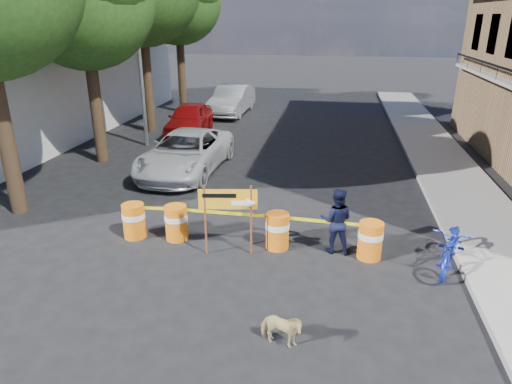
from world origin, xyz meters
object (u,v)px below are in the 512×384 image
at_px(barrel_far_left, 134,220).
at_px(sedan_silver, 232,100).
at_px(dog, 281,329).
at_px(sedan_red, 189,119).
at_px(pedestrian, 336,221).
at_px(barrel_far_right, 370,240).
at_px(barrel_mid_right, 277,230).
at_px(suv_white, 186,153).
at_px(barrel_mid_left, 176,222).
at_px(bicycle, 456,225).
at_px(detour_sign, 235,205).

relative_size(barrel_far_left, sedan_silver, 0.18).
distance_m(barrel_far_left, dog, 5.45).
height_order(dog, sedan_silver, sedan_silver).
height_order(dog, sedan_red, sedan_red).
bearing_deg(pedestrian, barrel_far_right, 168.95).
height_order(barrel_far_left, sedan_silver, sedan_silver).
distance_m(barrel_mid_right, barrel_far_right, 2.19).
relative_size(pedestrian, suv_white, 0.31).
bearing_deg(sedan_red, suv_white, -77.83).
bearing_deg(barrel_mid_right, dog, -81.70).
height_order(barrel_far_right, sedan_silver, sedan_silver).
distance_m(pedestrian, dog, 3.73).
height_order(barrel_far_right, sedan_red, sedan_red).
relative_size(dog, sedan_red, 0.18).
bearing_deg(barrel_far_right, suv_white, 139.13).
bearing_deg(dog, barrel_mid_left, 51.87).
bearing_deg(bicycle, dog, -116.32).
bearing_deg(detour_sign, barrel_mid_left, 153.02).
bearing_deg(detour_sign, barrel_far_left, 161.51).
bearing_deg(barrel_far_right, detour_sign, -173.40).
bearing_deg(detour_sign, bicycle, -7.01).
height_order(barrel_far_left, dog, barrel_far_left).
distance_m(barrel_mid_right, pedestrian, 1.43).
xyz_separation_m(pedestrian, bicycle, (2.55, -0.35, 0.26)).
xyz_separation_m(sedan_red, sedan_silver, (0.96, 5.01, 0.08)).
distance_m(suv_white, sedan_red, 5.83).
distance_m(barrel_mid_right, dog, 3.57).
height_order(suv_white, sedan_red, sedan_red).
height_order(barrel_far_right, detour_sign, detour_sign).
distance_m(detour_sign, sedan_silver, 16.76).
distance_m(barrel_far_right, pedestrian, 0.88).
bearing_deg(suv_white, bicycle, -32.46).
distance_m(detour_sign, dog, 3.50).
bearing_deg(dog, bicycle, -35.57).
bearing_deg(sedan_silver, suv_white, -84.10).
relative_size(detour_sign, sedan_red, 0.41).
height_order(detour_sign, suv_white, detour_sign).
bearing_deg(suv_white, barrel_mid_right, -50.19).
distance_m(bicycle, suv_white, 9.68).
xyz_separation_m(dog, sedan_silver, (-5.20, 19.37, 0.49)).
bearing_deg(bicycle, sedan_red, 151.00).
relative_size(barrel_mid_right, bicycle, 0.42).
bearing_deg(sedan_red, detour_sign, -71.52).
bearing_deg(suv_white, sedan_red, 108.67).
bearing_deg(barrel_far_left, barrel_mid_left, 4.20).
bearing_deg(detour_sign, suv_white, 108.99).
bearing_deg(barrel_far_left, dog, -39.79).
bearing_deg(sedan_red, barrel_far_right, -58.61).
distance_m(barrel_far_right, sedan_silver, 17.38).
bearing_deg(barrel_far_right, barrel_far_left, 179.19).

